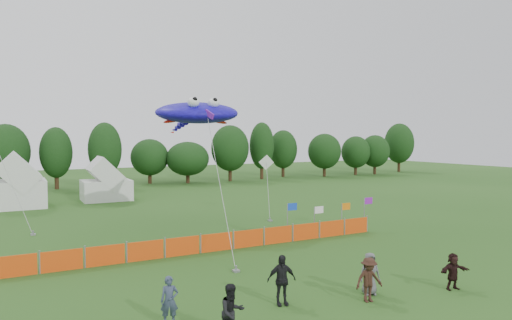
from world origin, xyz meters
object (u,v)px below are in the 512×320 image
tent_right (106,184)px  spectator_a (169,301)px  stingray_kite (195,113)px  tent_left (19,185)px  spectator_b (232,312)px  spectator_d (281,280)px  barrier_fence (217,242)px  spectator_c (369,280)px  spectator_f (453,271)px  spectator_e (370,274)px

tent_right → spectator_a: (-3.58, -32.37, -0.84)m
stingray_kite → tent_left: bearing=124.8°
spectator_b → spectator_d: 3.51m
barrier_fence → stingray_kite: stingray_kite is taller
spectator_c → barrier_fence: bearing=112.4°
tent_left → stingray_kite: 20.20m
spectator_b → spectator_c: (6.12, 0.57, -0.04)m
tent_right → spectator_f: size_ratio=3.07×
barrier_fence → spectator_c: spectator_c is taller
tent_right → spectator_d: size_ratio=2.44×
tent_left → tent_right: tent_left is taller
barrier_fence → stingray_kite: (1.45, 7.08, 7.52)m
spectator_b → stingray_kite: (5.44, 17.62, 7.11)m
tent_right → tent_left: bearing=-172.7°
tent_right → spectator_c: (3.90, -33.90, -0.81)m
spectator_a → spectator_f: bearing=7.4°
spectator_e → spectator_f: bearing=3.4°
spectator_f → spectator_c: bearing=-178.7°
spectator_a → spectator_f: 11.76m
barrier_fence → spectator_c: (2.13, -9.98, 0.37)m
spectator_c → tent_right: bearing=106.9°
spectator_e → spectator_f: size_ratio=1.11×
tent_right → spectator_e: tent_right is taller
spectator_a → stingray_kite: stingray_kite is taller
barrier_fence → spectator_f: size_ratio=14.26×
spectator_f → stingray_kite: (-4.77, 17.63, 7.25)m
barrier_fence → spectator_b: size_ratio=12.10×
tent_left → barrier_fence: 24.88m
tent_left → spectator_e: 34.56m
spectator_b → spectator_d: bearing=27.1°
spectator_b → spectator_e: 6.84m
spectator_b → spectator_f: bearing=-5.5°
tent_right → spectator_d: (0.74, -32.58, -0.71)m
spectator_d → spectator_f: spectator_d is taller
tent_right → spectator_f: 35.40m
spectator_c → stingray_kite: bearing=102.6°
spectator_c → stingray_kite: 18.51m
tent_right → spectator_f: bearing=-76.9°
spectator_c → tent_left: bearing=119.9°
barrier_fence → spectator_c: 10.21m
spectator_e → spectator_f: 3.68m
barrier_fence → spectator_e: (2.75, -9.35, 0.35)m
tent_left → tent_right: (7.79, 1.00, -0.35)m
spectator_a → spectator_b: (1.36, -2.10, 0.07)m
barrier_fence → spectator_e: 9.75m
spectator_d → spectator_c: bearing=-10.2°
tent_left → spectator_e: size_ratio=2.67×
tent_left → stingray_kite: (11.01, -15.84, 5.99)m
spectator_c → spectator_f: (4.09, -0.57, -0.10)m
tent_left → tent_right: 7.86m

